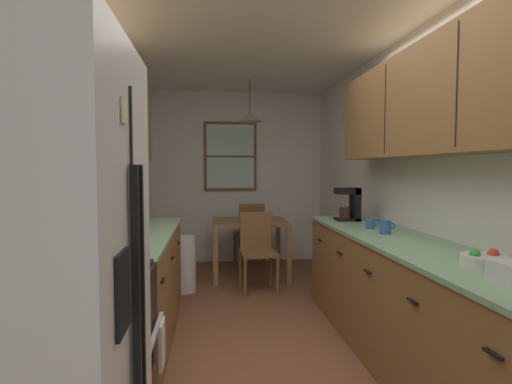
{
  "coord_description": "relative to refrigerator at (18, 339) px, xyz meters",
  "views": [
    {
      "loc": [
        -0.39,
        -2.56,
        1.41
      ],
      "look_at": [
        0.06,
        1.43,
        1.18
      ],
      "focal_mm": 28.74,
      "sensor_mm": 36.0,
      "label": 1
    }
  ],
  "objects": [
    {
      "name": "wall_left",
      "position": [
        -0.39,
        2.29,
        0.37
      ],
      "size": [
        0.1,
        9.0,
        2.55
      ],
      "primitive_type": "cube",
      "color": "white",
      "rests_on": "ground"
    },
    {
      "name": "microwave_over_range",
      "position": [
        -0.15,
        0.69,
        0.73
      ],
      "size": [
        0.39,
        0.57,
        0.31
      ],
      "color": "silver"
    },
    {
      "name": "wall_back",
      "position": [
        0.96,
        4.94,
        0.37
      ],
      "size": [
        4.4,
        0.1,
        2.55
      ],
      "primitive_type": "cube",
      "color": "white",
      "rests_on": "ground"
    },
    {
      "name": "dish_towel",
      "position": [
        0.32,
        0.84,
        -0.4
      ],
      "size": [
        0.02,
        0.16,
        0.24
      ],
      "primitive_type": "cube",
      "color": "beige"
    },
    {
      "name": "back_window",
      "position": [
        0.88,
        4.87,
        0.69
      ],
      "size": [
        0.78,
        0.05,
        1.02
      ],
      "color": "brown"
    },
    {
      "name": "mug_spare",
      "position": [
        1.93,
        2.06,
        0.04
      ],
      "size": [
        0.12,
        0.08,
        0.09
      ],
      "color": "#335999",
      "rests_on": "counter_right"
    },
    {
      "name": "fruit_bowl",
      "position": [
        1.99,
        0.69,
        0.04
      ],
      "size": [
        0.23,
        0.23,
        0.09
      ],
      "color": "silver",
      "rests_on": "counter_right"
    },
    {
      "name": "coffee_maker",
      "position": [
        1.94,
        2.59,
        0.17
      ],
      "size": [
        0.22,
        0.18,
        0.32
      ],
      "color": "black",
      "rests_on": "counter_right"
    },
    {
      "name": "trash_bin",
      "position": [
        0.26,
        3.42,
        -0.58
      ],
      "size": [
        0.29,
        0.29,
        0.63
      ],
      "primitive_type": "cylinder",
      "color": "white",
      "rests_on": "ground"
    },
    {
      "name": "counter_left",
      "position": [
        -0.04,
        2.01,
        -0.45
      ],
      "size": [
        0.64,
        2.04,
        0.9
      ],
      "color": "brown",
      "rests_on": "ground"
    },
    {
      "name": "stove_range",
      "position": [
        -0.03,
        0.69,
        -0.43
      ],
      "size": [
        0.66,
        0.6,
        1.1
      ],
      "color": "black",
      "rests_on": "ground"
    },
    {
      "name": "counter_right",
      "position": [
        1.96,
        1.41,
        -0.45
      ],
      "size": [
        0.64,
        3.17,
        0.9
      ],
      "color": "brown",
      "rests_on": "ground"
    },
    {
      "name": "pendant_light",
      "position": [
        1.08,
        4.0,
        1.16
      ],
      "size": [
        0.33,
        0.33,
        0.54
      ],
      "color": "black"
    },
    {
      "name": "wall_right",
      "position": [
        2.31,
        2.29,
        0.37
      ],
      "size": [
        0.1,
        9.0,
        2.55
      ],
      "primitive_type": "cube",
      "color": "white",
      "rests_on": "ground"
    },
    {
      "name": "mug_by_coffeemaker",
      "position": [
        1.94,
        1.77,
        0.05
      ],
      "size": [
        0.13,
        0.09,
        0.11
      ],
      "color": "#335999",
      "rests_on": "counter_right"
    },
    {
      "name": "ceiling_slab",
      "position": [
        0.96,
        2.29,
        1.69
      ],
      "size": [
        4.4,
        9.0,
        0.08
      ],
      "primitive_type": "cube",
      "color": "white"
    },
    {
      "name": "dining_chair_near",
      "position": [
        1.11,
        3.36,
        -0.4
      ],
      "size": [
        0.43,
        0.43,
        0.9
      ],
      "color": "brown",
      "rests_on": "ground"
    },
    {
      "name": "refrigerator",
      "position": [
        0.0,
        0.0,
        0.0
      ],
      "size": [
        0.7,
        0.74,
        1.8
      ],
      "color": "white",
      "rests_on": "ground"
    },
    {
      "name": "ground_plane",
      "position": [
        0.96,
        2.29,
        -0.9
      ],
      "size": [
        12.0,
        12.0,
        0.0
      ],
      "primitive_type": "plane",
      "color": "brown"
    },
    {
      "name": "table_serving_bowl",
      "position": [
        1.12,
        3.93,
        -0.14
      ],
      "size": [
        0.18,
        0.18,
        0.06
      ],
      "primitive_type": "cylinder",
      "color": "silver",
      "rests_on": "dining_table"
    },
    {
      "name": "storage_canister",
      "position": [
        -0.04,
        1.18,
        0.1
      ],
      "size": [
        0.11,
        0.11,
        0.19
      ],
      "color": "#D84C19",
      "rests_on": "counter_left"
    },
    {
      "name": "upper_cabinets_right",
      "position": [
        2.1,
        1.36,
        0.98
      ],
      "size": [
        0.33,
        2.85,
        0.75
      ],
      "color": "brown"
    },
    {
      "name": "dining_table",
      "position": [
        1.08,
        4.0,
        -0.27
      ],
      "size": [
        0.95,
        0.87,
        0.74
      ],
      "color": "olive",
      "rests_on": "ground"
    },
    {
      "name": "upper_cabinets_left",
      "position": [
        -0.18,
        1.96,
        0.97
      ],
      "size": [
        0.33,
        2.12,
        0.75
      ],
      "color": "brown"
    },
    {
      "name": "dining_chair_far",
      "position": [
        1.16,
        4.64,
        -0.4
      ],
      "size": [
        0.45,
        0.45,
        0.9
      ],
      "color": "brown",
      "rests_on": "ground"
    }
  ]
}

